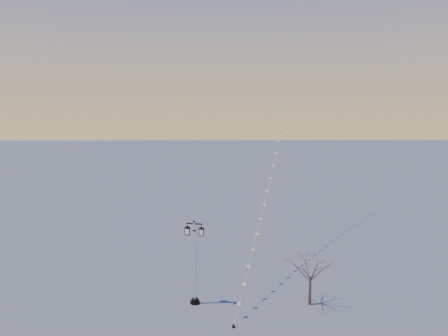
{
  "coord_description": "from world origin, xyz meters",
  "views": [
    {
      "loc": [
        -0.51,
        -24.13,
        12.58
      ],
      "look_at": [
        -0.26,
        5.61,
        8.49
      ],
      "focal_mm": 34.46,
      "sensor_mm": 36.0,
      "label": 1
    }
  ],
  "objects": [
    {
      "name": "ground",
      "position": [
        0.0,
        0.0,
        0.0
      ],
      "size": [
        300.0,
        300.0,
        0.0
      ],
      "primitive_type": "plane",
      "color": "slate",
      "rests_on": "ground"
    },
    {
      "name": "street_lamp",
      "position": [
        -2.19,
        2.44,
        3.07
      ],
      "size": [
        1.39,
        0.69,
        5.55
      ],
      "rotation": [
        0.0,
        0.0,
        -0.22
      ],
      "color": "black",
      "rests_on": "ground"
    },
    {
      "name": "bare_tree",
      "position": [
        5.27,
        2.25,
        2.37
      ],
      "size": [
        2.06,
        2.06,
        3.41
      ],
      "rotation": [
        0.0,
        0.0,
        -0.39
      ],
      "color": "#50392C",
      "rests_on": "ground"
    },
    {
      "name": "kite_train",
      "position": [
        6.1,
        18.84,
        16.27
      ],
      "size": [
        12.34,
        39.71,
        32.8
      ],
      "rotation": [
        0.0,
        0.0,
        -0.04
      ],
      "color": "black",
      "rests_on": "ground"
    }
  ]
}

